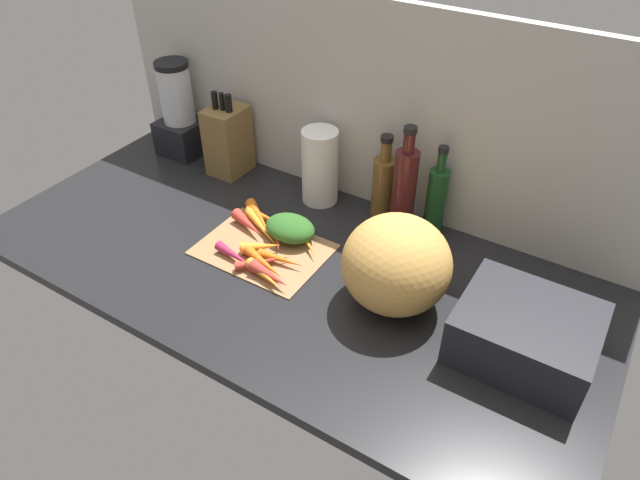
% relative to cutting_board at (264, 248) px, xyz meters
% --- Properties ---
extents(ground_plane, '(1.70, 0.80, 0.03)m').
position_rel_cutting_board_xyz_m(ground_plane, '(0.08, -0.00, -0.02)').
color(ground_plane, black).
extents(wall_back, '(1.70, 0.03, 0.60)m').
position_rel_cutting_board_xyz_m(wall_back, '(0.08, 0.38, 0.30)').
color(wall_back, '#BCB7AD').
rests_on(wall_back, ground_plane).
extents(cutting_board, '(0.35, 0.26, 0.01)m').
position_rel_cutting_board_xyz_m(cutting_board, '(0.00, 0.00, 0.00)').
color(cutting_board, '#997047').
rests_on(cutting_board, ground_plane).
extents(carrot_0, '(0.17, 0.11, 0.03)m').
position_rel_cutting_board_xyz_m(carrot_0, '(-0.05, 0.05, 0.02)').
color(carrot_0, orange).
rests_on(carrot_0, cutting_board).
extents(carrot_1, '(0.14, 0.04, 0.03)m').
position_rel_cutting_board_xyz_m(carrot_1, '(0.08, -0.03, 0.02)').
color(carrot_1, orange).
rests_on(carrot_1, cutting_board).
extents(carrot_2, '(0.15, 0.12, 0.03)m').
position_rel_cutting_board_xyz_m(carrot_2, '(-0.08, 0.09, 0.02)').
color(carrot_2, orange).
rests_on(carrot_2, cutting_board).
extents(carrot_3, '(0.13, 0.08, 0.04)m').
position_rel_cutting_board_xyz_m(carrot_3, '(-0.09, 0.04, 0.02)').
color(carrot_3, red).
rests_on(carrot_3, cutting_board).
extents(carrot_4, '(0.14, 0.05, 0.03)m').
position_rel_cutting_board_xyz_m(carrot_4, '(-0.03, -0.09, 0.02)').
color(carrot_4, '#B2264C').
rests_on(carrot_4, cutting_board).
extents(carrot_5, '(0.13, 0.07, 0.03)m').
position_rel_cutting_board_xyz_m(carrot_5, '(0.07, -0.11, 0.02)').
color(carrot_5, orange).
rests_on(carrot_5, cutting_board).
extents(carrot_6, '(0.17, 0.08, 0.03)m').
position_rel_cutting_board_xyz_m(carrot_6, '(0.05, -0.07, 0.02)').
color(carrot_6, orange).
rests_on(carrot_6, cutting_board).
extents(carrot_7, '(0.12, 0.13, 0.02)m').
position_rel_cutting_board_xyz_m(carrot_7, '(0.04, -0.06, 0.02)').
color(carrot_7, red).
rests_on(carrot_7, cutting_board).
extents(carrot_8, '(0.16, 0.13, 0.03)m').
position_rel_cutting_board_xyz_m(carrot_8, '(0.08, 0.08, 0.02)').
color(carrot_8, orange).
rests_on(carrot_8, cutting_board).
extents(carrot_9, '(0.09, 0.10, 0.03)m').
position_rel_cutting_board_xyz_m(carrot_9, '(0.02, 0.04, 0.02)').
color(carrot_9, red).
rests_on(carrot_9, cutting_board).
extents(carrot_10, '(0.15, 0.04, 0.02)m').
position_rel_cutting_board_xyz_m(carrot_10, '(-0.06, 0.10, 0.02)').
color(carrot_10, orange).
rests_on(carrot_10, cutting_board).
extents(carrot_11, '(0.13, 0.05, 0.04)m').
position_rel_cutting_board_xyz_m(carrot_11, '(0.09, -0.10, 0.02)').
color(carrot_11, red).
rests_on(carrot_11, cutting_board).
extents(carrot_12, '(0.11, 0.10, 0.04)m').
position_rel_cutting_board_xyz_m(carrot_12, '(0.01, -0.02, 0.02)').
color(carrot_12, orange).
rests_on(carrot_12, cutting_board).
extents(carrot_greens_pile, '(0.15, 0.11, 0.06)m').
position_rel_cutting_board_xyz_m(carrot_greens_pile, '(0.04, 0.08, 0.04)').
color(carrot_greens_pile, '#2D6023').
rests_on(carrot_greens_pile, cutting_board).
extents(winter_squash, '(0.26, 0.26, 0.24)m').
position_rel_cutting_board_xyz_m(winter_squash, '(0.39, 0.00, 0.12)').
color(winter_squash, gold).
rests_on(winter_squash, ground_plane).
extents(knife_block, '(0.11, 0.13, 0.28)m').
position_rel_cutting_board_xyz_m(knife_block, '(-0.34, 0.28, 0.11)').
color(knife_block, brown).
rests_on(knife_block, ground_plane).
extents(blender_appliance, '(0.14, 0.14, 0.32)m').
position_rel_cutting_board_xyz_m(blender_appliance, '(-0.56, 0.30, 0.14)').
color(blender_appliance, black).
rests_on(blender_appliance, ground_plane).
extents(paper_towel_roll, '(0.11, 0.11, 0.23)m').
position_rel_cutting_board_xyz_m(paper_towel_roll, '(0.00, 0.29, 0.11)').
color(paper_towel_roll, white).
rests_on(paper_towel_roll, ground_plane).
extents(bottle_0, '(0.07, 0.07, 0.26)m').
position_rel_cutting_board_xyz_m(bottle_0, '(0.20, 0.31, 0.10)').
color(bottle_0, brown).
rests_on(bottle_0, ground_plane).
extents(bottle_1, '(0.07, 0.07, 0.33)m').
position_rel_cutting_board_xyz_m(bottle_1, '(0.28, 0.27, 0.14)').
color(bottle_1, '#471919').
rests_on(bottle_1, ground_plane).
extents(bottle_2, '(0.06, 0.06, 0.28)m').
position_rel_cutting_board_xyz_m(bottle_2, '(0.36, 0.32, 0.11)').
color(bottle_2, '#19421E').
rests_on(bottle_2, ground_plane).
extents(dish_rack, '(0.29, 0.25, 0.13)m').
position_rel_cutting_board_xyz_m(dish_rack, '(0.71, 0.00, 0.06)').
color(dish_rack, black).
rests_on(dish_rack, ground_plane).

